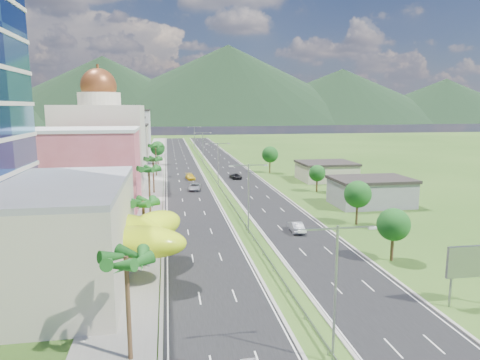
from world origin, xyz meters
TOP-DOWN VIEW (x-y plane):
  - ground at (0.00, 0.00)m, footprint 500.00×500.00m
  - road_left at (-7.50, 90.00)m, footprint 11.00×260.00m
  - road_right at (7.50, 90.00)m, footprint 11.00×260.00m
  - sidewalk_left at (-17.00, 90.00)m, footprint 7.00×260.00m
  - median_guardrail at (0.00, 71.99)m, footprint 0.10×216.06m
  - streetlight_median_a at (0.00, -25.00)m, footprint 6.04×0.25m
  - streetlight_median_b at (0.00, 10.00)m, footprint 6.04×0.25m
  - streetlight_median_c at (0.00, 50.00)m, footprint 6.04×0.25m
  - streetlight_median_d at (0.00, 95.00)m, footprint 6.04×0.25m
  - streetlight_median_e at (0.00, 140.00)m, footprint 6.04×0.25m
  - lime_canopy at (-20.00, -4.00)m, footprint 18.00×15.00m
  - pink_shophouse at (-28.00, 32.00)m, footprint 20.00×15.00m
  - domed_building at (-28.00, 55.00)m, footprint 20.00×20.00m
  - midrise_grey at (-27.00, 80.00)m, footprint 16.00×15.00m
  - midrise_beige at (-27.00, 102.00)m, footprint 16.00×15.00m
  - midrise_white at (-27.00, 125.00)m, footprint 16.00×15.00m
  - billboard at (17.00, -18.00)m, footprint 5.20×0.35m
  - shed_near at (28.00, 25.00)m, footprint 15.00×10.00m
  - shed_far at (30.00, 55.00)m, footprint 14.00×12.00m
  - palm_tree_a at (-15.50, -22.00)m, footprint 3.60×3.60m
  - palm_tree_b at (-15.50, 2.00)m, footprint 3.60×3.60m
  - palm_tree_c at (-15.50, 22.00)m, footprint 3.60×3.60m
  - palm_tree_d at (-15.50, 45.00)m, footprint 3.60×3.60m
  - palm_tree_e at (-15.50, 70.00)m, footprint 3.60×3.60m
  - leafy_tree_lfar at (-15.50, 95.00)m, footprint 4.90×4.90m
  - leafy_tree_ra at (16.00, -5.00)m, footprint 4.20×4.20m
  - leafy_tree_rb at (19.00, 12.00)m, footprint 4.55×4.55m
  - leafy_tree_rc at (22.00, 40.00)m, footprint 3.85×3.85m
  - leafy_tree_rd at (18.00, 70.00)m, footprint 4.90×4.90m
  - mountain_ridge at (60.00, 450.00)m, footprint 860.00×140.00m
  - car_dark_left at (-11.96, 4.98)m, footprint 1.49×3.97m
  - car_silver_mid_left at (-6.06, 46.51)m, footprint 3.36×6.03m
  - car_yellow_far_left at (-6.26, 61.96)m, footprint 2.82×5.38m
  - car_silver_right at (7.59, 9.45)m, footprint 1.98×5.07m
  - car_dark_far_right at (6.13, 61.34)m, footprint 3.17×5.61m
  - motorcycle at (-12.30, 6.35)m, footprint 0.81×2.17m

SIDE VIEW (x-z plane):
  - ground at x=0.00m, z-range 0.00..0.00m
  - mountain_ridge at x=60.00m, z-range -45.00..45.00m
  - road_left at x=-7.50m, z-range 0.00..0.04m
  - road_right at x=7.50m, z-range 0.00..0.04m
  - sidewalk_left at x=-17.00m, z-range 0.00..0.12m
  - median_guardrail at x=0.00m, z-range 0.24..1.00m
  - car_dark_left at x=-11.96m, z-range 0.04..1.34m
  - motorcycle at x=-12.30m, z-range 0.04..1.40m
  - car_dark_far_right at x=6.13m, z-range 0.04..1.52m
  - car_yellow_far_left at x=-6.26m, z-range 0.04..1.53m
  - car_silver_mid_left at x=-6.06m, z-range 0.04..1.63m
  - car_silver_right at x=7.59m, z-range 0.04..1.68m
  - shed_far at x=30.00m, z-range 0.00..4.40m
  - shed_near at x=28.00m, z-range 0.00..5.00m
  - leafy_tree_rc at x=22.00m, z-range 1.21..7.54m
  - billboard at x=17.00m, z-range 1.32..7.52m
  - leafy_tree_ra at x=16.00m, z-range 1.33..8.23m
  - lime_canopy at x=-20.00m, z-range 1.29..8.69m
  - leafy_tree_rb at x=19.00m, z-range 1.44..8.92m
  - leafy_tree_lfar at x=-15.50m, z-range 1.55..9.60m
  - leafy_tree_rd at x=18.00m, z-range 1.55..9.60m
  - midrise_beige at x=-27.00m, z-range 0.00..13.00m
  - streetlight_median_a at x=0.00m, z-range 1.25..12.25m
  - streetlight_median_b at x=0.00m, z-range 1.25..12.25m
  - streetlight_median_c at x=0.00m, z-range 1.25..12.25m
  - streetlight_median_d at x=0.00m, z-range 1.25..12.25m
  - streetlight_median_e at x=0.00m, z-range 1.25..12.25m
  - palm_tree_b at x=-15.50m, z-range 3.01..11.11m
  - pink_shophouse at x=-28.00m, z-range 0.00..15.00m
  - palm_tree_d at x=-15.50m, z-range 3.24..11.84m
  - midrise_grey at x=-27.00m, z-range 0.00..16.00m
  - palm_tree_a at x=-15.50m, z-range 3.47..12.57m
  - palm_tree_e at x=-15.50m, z-range 3.61..13.01m
  - palm_tree_c at x=-15.50m, z-range 3.70..13.30m
  - midrise_white at x=-27.00m, z-range 0.00..18.00m
  - domed_building at x=-28.00m, z-range -3.00..25.70m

